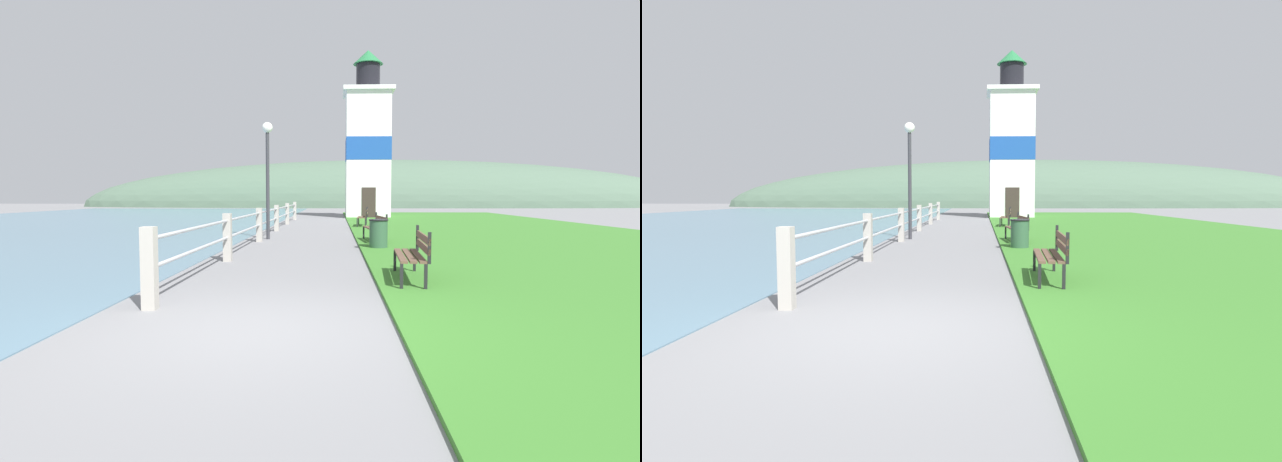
% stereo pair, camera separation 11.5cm
% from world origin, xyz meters
% --- Properties ---
extents(ground_plane, '(160.00, 160.00, 0.00)m').
position_xyz_m(ground_plane, '(0.00, 0.00, 0.00)').
color(ground_plane, slate).
extents(grass_verge, '(12.00, 43.89, 0.06)m').
position_xyz_m(grass_verge, '(7.62, 14.63, 0.03)').
color(grass_verge, '#387528').
rests_on(grass_verge, ground_plane).
extents(seawall_railing, '(0.18, 24.05, 1.10)m').
position_xyz_m(seawall_railing, '(-1.52, 12.94, 0.63)').
color(seawall_railing, '#A8A399').
rests_on(seawall_railing, ground_plane).
extents(park_bench_near, '(0.59, 1.90, 0.94)m').
position_xyz_m(park_bench_near, '(2.28, 3.16, 0.54)').
color(park_bench_near, brown).
rests_on(park_bench_near, ground_plane).
extents(park_bench_midway, '(0.63, 1.90, 0.94)m').
position_xyz_m(park_bench_midway, '(2.23, 10.24, 0.54)').
color(park_bench_midway, brown).
rests_on(park_bench_midway, ground_plane).
extents(park_bench_far, '(0.63, 1.81, 0.94)m').
position_xyz_m(park_bench_far, '(2.28, 18.04, 0.54)').
color(park_bench_far, brown).
rests_on(park_bench_far, ground_plane).
extents(lighthouse, '(3.31, 3.31, 11.07)m').
position_xyz_m(lighthouse, '(3.11, 28.36, 4.79)').
color(lighthouse, white).
rests_on(lighthouse, ground_plane).
extents(trash_bin, '(0.54, 0.54, 0.84)m').
position_xyz_m(trash_bin, '(2.13, 8.38, 0.42)').
color(trash_bin, '#2D5138').
rests_on(trash_bin, ground_plane).
extents(lamp_post, '(0.36, 0.36, 3.96)m').
position_xyz_m(lamp_post, '(-1.37, 11.54, 2.74)').
color(lamp_post, '#333338').
rests_on(lamp_post, ground_plane).
extents(distant_hillside, '(80.00, 16.00, 12.00)m').
position_xyz_m(distant_hillside, '(8.00, 59.26, 0.00)').
color(distant_hillside, '#4C6651').
rests_on(distant_hillside, ground_plane).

